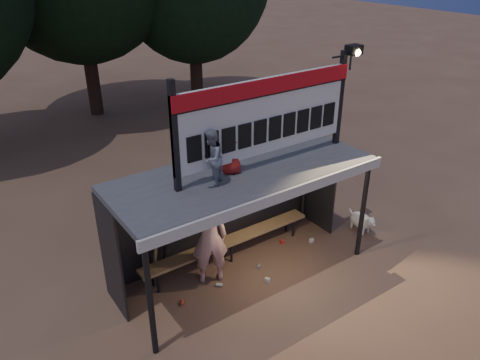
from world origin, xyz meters
name	(u,v)px	position (x,y,z in m)	size (l,w,h in m)	color
ground	(243,272)	(0.00, 0.00, 0.00)	(80.00, 80.00, 0.00)	brown
player	(209,238)	(-0.67, 0.19, 0.99)	(0.72, 0.47, 1.98)	silver
child_a	(211,158)	(-0.76, -0.15, 2.82)	(0.49, 0.38, 1.00)	gray
child_b	(231,148)	(-0.23, 0.07, 2.80)	(0.47, 0.31, 0.97)	#A11C18
dugout_shelter	(236,188)	(0.00, 0.24, 1.85)	(5.10, 2.08, 2.32)	#3E3E40
scoreboard_assembly	(269,113)	(0.56, -0.01, 3.32)	(4.10, 0.27, 1.99)	black
bench	(228,242)	(0.00, 0.55, 0.43)	(4.00, 0.35, 0.48)	olive
dog	(362,220)	(3.17, -0.31, 0.28)	(0.36, 0.81, 0.49)	beige
bats	(155,261)	(-1.56, 0.82, 0.43)	(0.47, 0.32, 0.84)	#997047
litter	(250,266)	(0.20, 0.05, 0.04)	(3.49, 1.43, 0.08)	red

